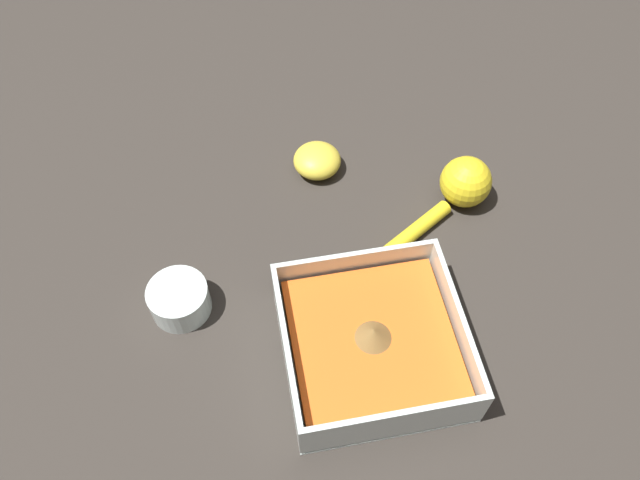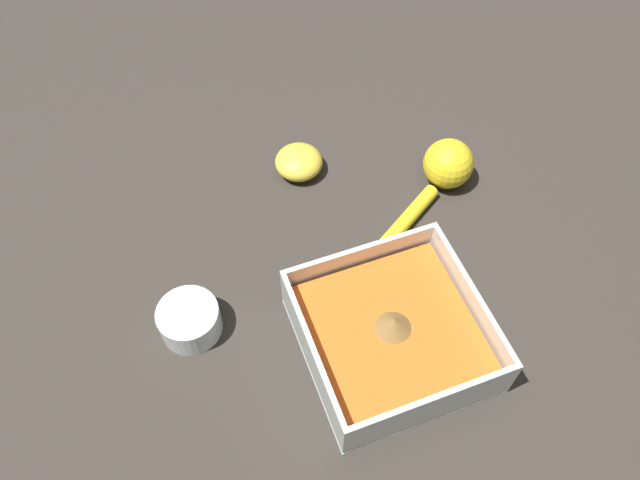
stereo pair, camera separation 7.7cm
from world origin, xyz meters
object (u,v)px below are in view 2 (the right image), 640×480
at_px(spice_bowl, 190,321).
at_px(lemon_half, 299,162).
at_px(square_dish, 392,335).
at_px(lemon_squeezer, 443,170).

bearing_deg(spice_bowl, lemon_half, -136.74).
distance_m(square_dish, lemon_half, 0.29).
distance_m(square_dish, lemon_squeezer, 0.26).
height_order(square_dish, lemon_half, square_dish).
distance_m(square_dish, spice_bowl, 0.24).
xyz_separation_m(square_dish, lemon_half, (0.01, -0.29, -0.01)).
bearing_deg(lemon_squeezer, lemon_half, 120.11).
xyz_separation_m(spice_bowl, lemon_half, (-0.20, -0.19, 0.00)).
xyz_separation_m(square_dish, lemon_squeezer, (-0.17, -0.20, 0.01)).
relative_size(square_dish, spice_bowl, 2.73).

